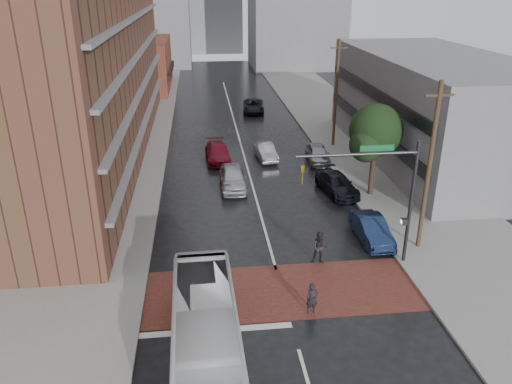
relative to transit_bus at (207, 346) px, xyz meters
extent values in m
plane|color=black|center=(3.96, 5.18, -1.55)|extent=(160.00, 160.00, 0.00)
cube|color=brown|center=(3.96, 5.68, -1.54)|extent=(14.00, 5.00, 0.02)
cube|color=gray|center=(-7.54, 30.18, -1.48)|extent=(9.00, 90.00, 0.15)
cube|color=gray|center=(15.46, 30.18, -1.48)|extent=(9.00, 90.00, 0.15)
cube|color=brown|center=(-8.04, 59.18, 1.95)|extent=(8.00, 16.00, 7.00)
cube|color=slate|center=(20.46, 25.18, 2.95)|extent=(11.00, 26.00, 9.00)
cylinder|color=#332319|center=(12.46, 17.18, 0.45)|extent=(0.36, 0.36, 4.00)
sphere|color=black|center=(12.46, 17.18, 3.45)|extent=(3.80, 3.80, 3.80)
sphere|color=black|center=(11.56, 16.38, 2.65)|extent=(2.40, 2.40, 2.40)
sphere|color=black|center=(13.26, 17.98, 2.85)|extent=(2.60, 2.60, 2.60)
cylinder|color=#2D2D33|center=(11.26, 7.68, 2.05)|extent=(0.20, 0.20, 7.20)
cylinder|color=#2D2D33|center=(8.06, 7.68, 5.05)|extent=(6.40, 0.16, 0.16)
imported|color=gold|center=(5.26, 7.68, 4.05)|extent=(0.20, 0.16, 1.00)
cube|color=#0C5926|center=(9.06, 7.68, 5.35)|extent=(1.80, 0.05, 0.30)
cube|color=#2D2D33|center=(11.01, 7.68, 1.05)|extent=(0.30, 0.30, 0.35)
cylinder|color=#473321|center=(12.76, 9.18, 3.45)|extent=(0.26, 0.26, 10.00)
cube|color=#473321|center=(12.76, 9.18, 7.65)|extent=(1.60, 0.12, 0.12)
cylinder|color=#473321|center=(12.76, 29.18, 3.45)|extent=(0.26, 0.26, 10.00)
cube|color=#473321|center=(12.76, 29.18, 7.65)|extent=(1.60, 0.12, 0.12)
imported|color=silver|center=(0.00, 0.00, 0.00)|extent=(2.83, 11.21, 3.11)
imported|color=black|center=(5.07, 3.68, -0.75)|extent=(0.62, 0.43, 1.62)
imported|color=black|center=(6.50, 8.18, -0.59)|extent=(1.05, 0.88, 1.92)
imported|color=#B8B9C1|center=(2.41, 19.75, -0.72)|extent=(1.98, 4.90, 1.67)
imported|color=#ABADB3|center=(5.79, 26.19, -0.86)|extent=(1.88, 4.32, 1.38)
imported|color=maroon|center=(1.53, 26.29, -0.83)|extent=(2.30, 5.10, 1.45)
imported|color=black|center=(6.60, 43.51, -0.82)|extent=(2.92, 5.50, 1.47)
imported|color=#122041|center=(10.26, 10.42, -0.81)|extent=(1.67, 4.55, 1.49)
imported|color=black|center=(10.09, 17.96, -0.83)|extent=(2.83, 5.25, 1.44)
imported|color=#929499|center=(10.26, 24.93, -0.79)|extent=(2.05, 4.56, 1.52)
camera|label=1|loc=(0.16, -15.73, 13.26)|focal=35.00mm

